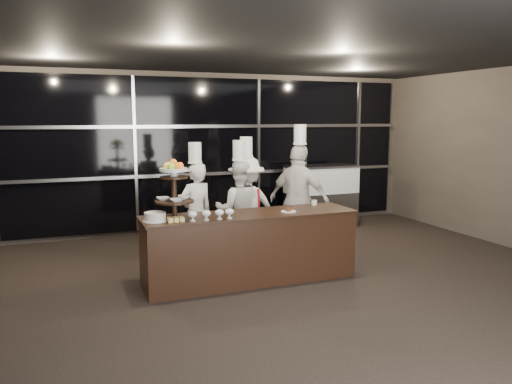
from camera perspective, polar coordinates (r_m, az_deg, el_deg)
name	(u,v)px	position (r m, az deg, el deg)	size (l,w,h in m)	color
room	(330,185)	(4.97, 8.50, 0.75)	(10.00, 10.00, 10.00)	black
window_wall	(199,153)	(9.54, -6.48, 4.49)	(8.60, 0.10, 2.80)	black
buffet_counter	(250,247)	(6.64, -0.66, -6.30)	(2.84, 0.74, 0.92)	black
display_stand	(174,185)	(6.19, -9.36, 0.75)	(0.48, 0.48, 0.74)	black
compotes	(212,213)	(6.13, -5.05, -2.43)	(0.58, 0.11, 0.12)	silver
layer_cake	(155,217)	(6.15, -11.46, -2.81)	(0.30, 0.30, 0.11)	white
pastry_squares	(176,219)	(6.09, -9.17, -3.11)	(0.20, 0.13, 0.05)	#E9CD72
small_plate	(289,211)	(6.64, 3.74, -2.17)	(0.20, 0.20, 0.05)	white
chef_cup	(314,203)	(7.20, 6.67, -1.21)	(0.08, 0.08, 0.07)	white
display_case	(321,193)	(9.90, 7.44, -0.14)	(1.39, 0.61, 1.24)	#A5A5AA
chef_a	(196,211)	(7.45, -6.88, -2.18)	(0.63, 0.51, 1.81)	silver
chef_b	(239,209)	(7.60, -1.92, -1.98)	(0.90, 0.81, 1.83)	white
chef_c	(246,206)	(7.72, -1.12, -1.66)	(1.06, 0.67, 1.88)	white
chef_d	(299,200)	(7.80, 4.95, -0.87)	(0.94, 1.09, 2.06)	silver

